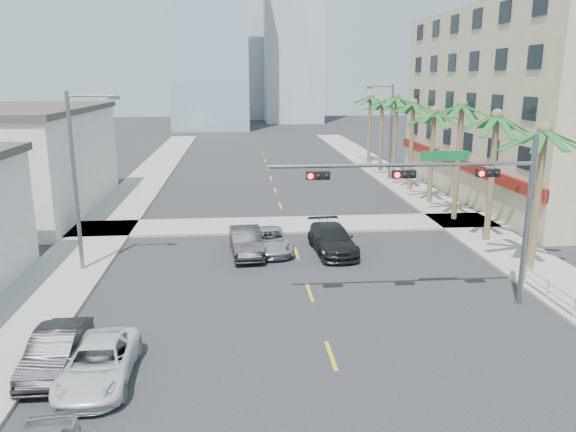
# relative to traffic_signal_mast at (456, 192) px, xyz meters

# --- Properties ---
(ground) EXTENTS (260.00, 260.00, 0.00)m
(ground) POSITION_rel_traffic_signal_mast_xyz_m (-5.78, -7.95, -5.06)
(ground) COLOR #262628
(ground) RESTS_ON ground
(sidewalk_right) EXTENTS (4.00, 120.00, 0.15)m
(sidewalk_right) POSITION_rel_traffic_signal_mast_xyz_m (6.22, 12.05, -4.99)
(sidewalk_right) COLOR gray
(sidewalk_right) RESTS_ON ground
(sidewalk_left) EXTENTS (4.00, 120.00, 0.15)m
(sidewalk_left) POSITION_rel_traffic_signal_mast_xyz_m (-17.78, 12.05, -4.99)
(sidewalk_left) COLOR gray
(sidewalk_left) RESTS_ON ground
(sidewalk_cross) EXTENTS (80.00, 4.00, 0.15)m
(sidewalk_cross) POSITION_rel_traffic_signal_mast_xyz_m (-5.78, 14.05, -4.99)
(sidewalk_cross) COLOR gray
(sidewalk_cross) RESTS_ON ground
(building_right) EXTENTS (15.25, 28.00, 15.00)m
(building_right) POSITION_rel_traffic_signal_mast_xyz_m (16.21, 22.05, 2.43)
(building_right) COLOR tan
(building_right) RESTS_ON ground
(building_left_far) EXTENTS (11.00, 18.00, 7.20)m
(building_left_far) POSITION_rel_traffic_signal_mast_xyz_m (-25.28, 20.05, -1.46)
(building_left_far) COLOR beige
(building_left_far) RESTS_ON ground
(tower_far_center) EXTENTS (16.00, 16.00, 42.00)m
(tower_far_center) POSITION_rel_traffic_signal_mast_xyz_m (-8.78, 117.05, 15.94)
(tower_far_center) COLOR #ADADB2
(tower_far_center) RESTS_ON ground
(traffic_signal_mast) EXTENTS (11.12, 0.54, 7.20)m
(traffic_signal_mast) POSITION_rel_traffic_signal_mast_xyz_m (0.00, 0.00, 0.00)
(traffic_signal_mast) COLOR slate
(traffic_signal_mast) RESTS_ON ground
(palm_tree_0) EXTENTS (4.80, 4.80, 7.80)m
(palm_tree_0) POSITION_rel_traffic_signal_mast_xyz_m (5.82, 4.05, 2.02)
(palm_tree_0) COLOR brown
(palm_tree_0) RESTS_ON ground
(palm_tree_1) EXTENTS (4.80, 4.80, 8.16)m
(palm_tree_1) POSITION_rel_traffic_signal_mast_xyz_m (5.82, 9.25, 2.37)
(palm_tree_1) COLOR brown
(palm_tree_1) RESTS_ON ground
(palm_tree_2) EXTENTS (4.80, 4.80, 8.52)m
(palm_tree_2) POSITION_rel_traffic_signal_mast_xyz_m (5.82, 14.45, 2.72)
(palm_tree_2) COLOR brown
(palm_tree_2) RESTS_ON ground
(palm_tree_3) EXTENTS (4.80, 4.80, 7.80)m
(palm_tree_3) POSITION_rel_traffic_signal_mast_xyz_m (5.82, 19.65, 2.02)
(palm_tree_3) COLOR brown
(palm_tree_3) RESTS_ON ground
(palm_tree_4) EXTENTS (4.80, 4.80, 8.16)m
(palm_tree_4) POSITION_rel_traffic_signal_mast_xyz_m (5.82, 24.85, 2.37)
(palm_tree_4) COLOR brown
(palm_tree_4) RESTS_ON ground
(palm_tree_5) EXTENTS (4.80, 4.80, 8.52)m
(palm_tree_5) POSITION_rel_traffic_signal_mast_xyz_m (5.82, 30.05, 2.72)
(palm_tree_5) COLOR brown
(palm_tree_5) RESTS_ON ground
(palm_tree_6) EXTENTS (4.80, 4.80, 7.80)m
(palm_tree_6) POSITION_rel_traffic_signal_mast_xyz_m (5.82, 35.25, 2.02)
(palm_tree_6) COLOR brown
(palm_tree_6) RESTS_ON ground
(palm_tree_7) EXTENTS (4.80, 4.80, 8.16)m
(palm_tree_7) POSITION_rel_traffic_signal_mast_xyz_m (5.82, 40.45, 2.37)
(palm_tree_7) COLOR brown
(palm_tree_7) RESTS_ON ground
(streetlight_left) EXTENTS (2.55, 0.25, 9.00)m
(streetlight_left) POSITION_rel_traffic_signal_mast_xyz_m (-16.78, 6.05, -0.00)
(streetlight_left) COLOR slate
(streetlight_left) RESTS_ON ground
(streetlight_right) EXTENTS (2.55, 0.25, 9.00)m
(streetlight_right) POSITION_rel_traffic_signal_mast_xyz_m (5.21, 30.05, -0.00)
(streetlight_right) COLOR slate
(streetlight_right) RESTS_ON ground
(guardrail) EXTENTS (0.08, 8.08, 1.00)m
(guardrail) POSITION_rel_traffic_signal_mast_xyz_m (4.52, -1.95, -4.39)
(guardrail) COLOR silver
(guardrail) RESTS_ON ground
(car_parked_mid) EXTENTS (1.50, 4.25, 1.40)m
(car_parked_mid) POSITION_rel_traffic_signal_mast_xyz_m (-15.18, -4.11, -4.36)
(car_parked_mid) COLOR black
(car_parked_mid) RESTS_ON ground
(car_parked_far) EXTENTS (2.18, 4.66, 1.29)m
(car_parked_far) POSITION_rel_traffic_signal_mast_xyz_m (-13.58, -5.00, -4.42)
(car_parked_far) COLOR white
(car_parked_far) RESTS_ON ground
(car_lane_left) EXTENTS (1.97, 4.72, 1.52)m
(car_lane_left) POSITION_rel_traffic_signal_mast_xyz_m (-8.61, 8.01, -4.30)
(car_lane_left) COLOR black
(car_lane_left) RESTS_ON ground
(car_lane_center) EXTENTS (2.73, 4.89, 1.29)m
(car_lane_center) POSITION_rel_traffic_signal_mast_xyz_m (-7.28, 8.57, -4.42)
(car_lane_center) COLOR #B6B7BC
(car_lane_center) RESTS_ON ground
(car_lane_right) EXTENTS (2.48, 5.38, 1.52)m
(car_lane_right) POSITION_rel_traffic_signal_mast_xyz_m (-3.74, 8.06, -4.30)
(car_lane_right) COLOR black
(car_lane_right) RESTS_ON ground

